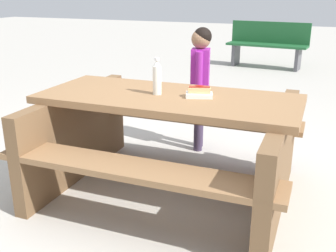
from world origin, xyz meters
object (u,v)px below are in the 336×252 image
object	(u,v)px
child_in_coat	(200,73)
park_bench_near	(268,44)
picnic_table	(168,137)
hotdog_tray	(199,93)
soda_bottle	(157,78)

from	to	relation	value
child_in_coat	park_bench_near	distance (m)	4.49
picnic_table	hotdog_tray	size ratio (longest dim) A/B	8.88
child_in_coat	park_bench_near	size ratio (longest dim) A/B	0.74
picnic_table	park_bench_near	world-z (taller)	park_bench_near
picnic_table	soda_bottle	size ratio (longest dim) A/B	7.11
picnic_table	child_in_coat	world-z (taller)	child_in_coat
picnic_table	park_bench_near	xyz separation A→B (m)	(-0.14, 5.41, 0.00)
hotdog_tray	picnic_table	bearing A→B (deg)	-170.91
hotdog_tray	park_bench_near	distance (m)	5.39
hotdog_tray	child_in_coat	bearing A→B (deg)	107.27
soda_bottle	park_bench_near	bearing A→B (deg)	90.66
hotdog_tray	child_in_coat	xyz separation A→B (m)	(-0.28, 0.90, -0.06)
soda_bottle	child_in_coat	xyz separation A→B (m)	(0.02, 0.93, -0.14)
park_bench_near	child_in_coat	bearing A→B (deg)	-88.96
soda_bottle	hotdog_tray	world-z (taller)	soda_bottle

